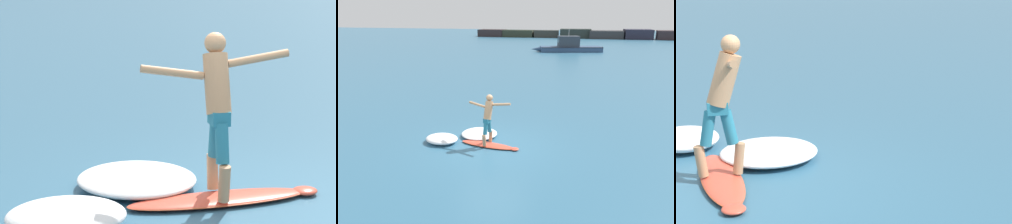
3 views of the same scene
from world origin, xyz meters
TOP-DOWN VIEW (x-y plane):
  - ground_plane at (0.00, 0.00)m, footprint 200.00×200.00m
  - rock_jetty_breakwater at (9.74, 62.00)m, footprint 61.85×5.05m
  - surfboard at (-0.15, -0.02)m, footprint 2.32×0.77m
  - surfer at (-0.17, 0.07)m, footprint 1.69×0.72m
  - fishing_boat_near_jetty at (-0.35, 33.92)m, footprint 9.31×4.55m
  - wave_foam_at_tail at (-1.99, -0.13)m, footprint 1.41×1.24m
  - wave_foam_at_nose at (-0.84, 0.87)m, footprint 1.92×1.94m

SIDE VIEW (x-z plane):
  - ground_plane at x=0.00m, z-range 0.00..0.00m
  - surfboard at x=-0.15m, z-range -0.07..0.16m
  - wave_foam_at_nose at x=-0.84m, z-range 0.00..0.22m
  - wave_foam_at_tail at x=-1.99m, z-range 0.00..0.28m
  - fishing_boat_near_jetty at x=-0.35m, z-range -0.80..2.13m
  - rock_jetty_breakwater at x=9.74m, z-range -0.12..1.89m
  - surfer at x=-0.17m, z-range 0.26..2.09m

